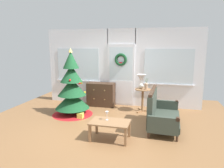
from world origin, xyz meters
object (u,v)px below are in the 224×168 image
at_px(flower_vase, 146,86).
at_px(gift_box, 80,116).
at_px(table_lamp, 141,79).
at_px(dresser_cabinet, 101,94).
at_px(settee_sofa, 160,113).
at_px(coffee_table, 110,124).
at_px(wine_glass, 107,114).
at_px(side_table, 143,95).
at_px(christmas_tree, 72,91).

bearing_deg(flower_vase, gift_box, -149.59).
relative_size(table_lamp, flower_vase, 1.26).
bearing_deg(dresser_cabinet, settee_sofa, -37.22).
height_order(coffee_table, wine_glass, wine_glass).
height_order(dresser_cabinet, table_lamp, table_lamp).
distance_m(table_lamp, wine_glass, 2.20).
bearing_deg(side_table, coffee_table, -103.15).
relative_size(side_table, flower_vase, 2.01).
relative_size(coffee_table, gift_box, 5.26).
bearing_deg(christmas_tree, gift_box, -38.67).
xyz_separation_m(table_lamp, gift_box, (-1.55, -1.11, -0.91)).
bearing_deg(table_lamp, christmas_tree, -157.07).
xyz_separation_m(settee_sofa, side_table, (-0.53, 1.20, 0.12)).
xyz_separation_m(christmas_tree, coffee_table, (1.48, -1.36, -0.37)).
relative_size(christmas_tree, settee_sofa, 1.28).
distance_m(side_table, coffee_table, 2.19).
height_order(settee_sofa, wine_glass, settee_sofa).
xyz_separation_m(christmas_tree, side_table, (1.98, 0.77, -0.22)).
bearing_deg(side_table, table_lamp, 146.31).
height_order(table_lamp, coffee_table, table_lamp).
xyz_separation_m(table_lamp, flower_vase, (0.16, -0.10, -0.17)).
height_order(dresser_cabinet, settee_sofa, settee_sofa).
relative_size(settee_sofa, coffee_table, 1.78).
xyz_separation_m(settee_sofa, wine_glass, (-1.12, -0.85, 0.17)).
height_order(settee_sofa, table_lamp, table_lamp).
xyz_separation_m(dresser_cabinet, settee_sofa, (1.94, -1.48, -0.01)).
bearing_deg(settee_sofa, dresser_cabinet, 142.78).
distance_m(dresser_cabinet, gift_box, 1.39).
bearing_deg(flower_vase, settee_sofa, -69.16).
xyz_separation_m(side_table, coffee_table, (-0.50, -2.13, -0.15)).
xyz_separation_m(settee_sofa, table_lamp, (-0.59, 1.24, 0.61)).
bearing_deg(coffee_table, settee_sofa, 42.04).
bearing_deg(side_table, gift_box, -146.56).
height_order(settee_sofa, flower_vase, flower_vase).
bearing_deg(flower_vase, side_table, 149.04).
relative_size(settee_sofa, table_lamp, 3.44).
bearing_deg(flower_vase, coffee_table, -106.10).
xyz_separation_m(dresser_cabinet, side_table, (1.41, -0.28, 0.11)).
relative_size(flower_vase, wine_glass, 1.79).
bearing_deg(gift_box, side_table, 33.44).
xyz_separation_m(dresser_cabinet, flower_vase, (1.51, -0.34, 0.43)).
xyz_separation_m(settee_sofa, gift_box, (-2.15, 0.13, -0.30)).
relative_size(coffee_table, wine_glass, 4.35).
xyz_separation_m(flower_vase, coffee_table, (-0.60, -2.07, -0.47)).
relative_size(christmas_tree, coffee_table, 2.28).
xyz_separation_m(side_table, gift_box, (-1.61, -1.07, -0.42)).
xyz_separation_m(wine_glass, gift_box, (-1.03, 0.99, -0.47)).
relative_size(dresser_cabinet, wine_glass, 4.62).
xyz_separation_m(side_table, flower_vase, (0.10, -0.06, 0.32)).
bearing_deg(wine_glass, flower_vase, 70.99).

